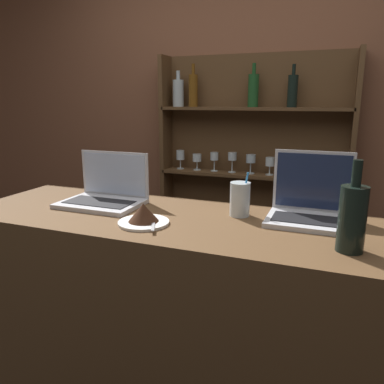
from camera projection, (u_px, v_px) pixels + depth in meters
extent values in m
cube|color=brown|center=(170.00, 335.00, 1.57)|extent=(1.67, 0.57, 1.04)
cube|color=brown|center=(249.00, 119.00, 2.60)|extent=(7.00, 0.06, 2.70)
cube|color=brown|center=(167.00, 181.00, 2.80)|extent=(0.03, 0.18, 1.78)
cube|color=brown|center=(348.00, 196.00, 2.36)|extent=(0.03, 0.18, 1.78)
cube|color=brown|center=(252.00, 185.00, 2.66)|extent=(1.29, 0.02, 1.78)
cube|color=brown|center=(248.00, 236.00, 2.67)|extent=(1.25, 0.18, 0.02)
cube|color=brown|center=(250.00, 175.00, 2.56)|extent=(1.25, 0.18, 0.02)
cube|color=brown|center=(253.00, 109.00, 2.46)|extent=(1.25, 0.18, 0.02)
cylinder|color=silver|center=(180.00, 168.00, 2.74)|extent=(0.05, 0.05, 0.01)
cylinder|color=silver|center=(180.00, 164.00, 2.73)|extent=(0.01, 0.01, 0.06)
cylinder|color=silver|center=(180.00, 155.00, 2.72)|extent=(0.06, 0.06, 0.07)
cylinder|color=silver|center=(197.00, 170.00, 2.70)|extent=(0.06, 0.06, 0.01)
cylinder|color=silver|center=(197.00, 165.00, 2.69)|extent=(0.01, 0.01, 0.06)
cylinder|color=silver|center=(197.00, 158.00, 2.67)|extent=(0.06, 0.06, 0.05)
cylinder|color=silver|center=(214.00, 171.00, 2.65)|extent=(0.05, 0.05, 0.01)
cylinder|color=silver|center=(214.00, 165.00, 2.64)|extent=(0.01, 0.01, 0.07)
cylinder|color=silver|center=(214.00, 156.00, 2.63)|extent=(0.06, 0.06, 0.06)
cylinder|color=silver|center=(232.00, 172.00, 2.60)|extent=(0.05, 0.05, 0.01)
cylinder|color=silver|center=(232.00, 166.00, 2.59)|extent=(0.01, 0.01, 0.08)
cylinder|color=silver|center=(232.00, 156.00, 2.58)|extent=(0.06, 0.06, 0.05)
cylinder|color=silver|center=(250.00, 173.00, 2.56)|extent=(0.06, 0.06, 0.01)
cylinder|color=silver|center=(250.00, 168.00, 2.55)|extent=(0.01, 0.01, 0.07)
cylinder|color=silver|center=(251.00, 159.00, 2.54)|extent=(0.06, 0.06, 0.06)
cylinder|color=silver|center=(269.00, 175.00, 2.51)|extent=(0.05, 0.05, 0.01)
cylinder|color=silver|center=(270.00, 170.00, 2.51)|extent=(0.01, 0.01, 0.06)
cylinder|color=silver|center=(270.00, 162.00, 2.49)|extent=(0.06, 0.06, 0.06)
cylinder|color=silver|center=(289.00, 176.00, 2.47)|extent=(0.06, 0.06, 0.01)
cylinder|color=silver|center=(289.00, 170.00, 2.46)|extent=(0.01, 0.01, 0.08)
cylinder|color=silver|center=(290.00, 159.00, 2.44)|extent=(0.06, 0.06, 0.06)
cylinder|color=silver|center=(309.00, 177.00, 2.42)|extent=(0.06, 0.06, 0.01)
cylinder|color=silver|center=(310.00, 172.00, 2.41)|extent=(0.01, 0.01, 0.06)
cylinder|color=silver|center=(311.00, 163.00, 2.40)|extent=(0.06, 0.06, 0.06)
cylinder|color=silver|center=(331.00, 179.00, 2.38)|extent=(0.06, 0.06, 0.01)
cylinder|color=silver|center=(331.00, 174.00, 2.37)|extent=(0.01, 0.01, 0.06)
cylinder|color=silver|center=(332.00, 164.00, 2.36)|extent=(0.07, 0.07, 0.06)
cylinder|color=black|center=(293.00, 91.00, 2.34)|extent=(0.06, 0.06, 0.20)
cylinder|color=black|center=(294.00, 70.00, 2.31)|extent=(0.02, 0.02, 0.07)
cylinder|color=#1E4C23|center=(253.00, 91.00, 2.43)|extent=(0.07, 0.07, 0.21)
cylinder|color=#1E4C23|center=(254.00, 69.00, 2.40)|extent=(0.02, 0.02, 0.07)
cylinder|color=brown|center=(193.00, 91.00, 2.58)|extent=(0.06, 0.06, 0.21)
cylinder|color=brown|center=(193.00, 69.00, 2.54)|extent=(0.02, 0.02, 0.07)
cylinder|color=#B2C1C6|center=(178.00, 93.00, 2.62)|extent=(0.08, 0.08, 0.18)
cylinder|color=#B2C1C6|center=(178.00, 75.00, 2.59)|extent=(0.03, 0.03, 0.06)
cube|color=silver|center=(101.00, 204.00, 1.60)|extent=(0.34, 0.24, 0.02)
cube|color=black|center=(99.00, 202.00, 1.58)|extent=(0.29, 0.13, 0.00)
cube|color=silver|center=(115.00, 174.00, 1.68)|extent=(0.34, 0.00, 0.20)
cube|color=silver|center=(114.00, 174.00, 1.68)|extent=(0.31, 0.01, 0.18)
cube|color=silver|center=(308.00, 221.00, 1.37)|extent=(0.30, 0.23, 0.02)
cube|color=black|center=(308.00, 219.00, 1.35)|extent=(0.25, 0.12, 0.00)
cube|color=silver|center=(313.00, 181.00, 1.44)|extent=(0.30, 0.00, 0.23)
cube|color=#1E2847|center=(313.00, 181.00, 1.44)|extent=(0.27, 0.01, 0.21)
cylinder|color=white|center=(144.00, 222.00, 1.36)|extent=(0.19, 0.19, 0.01)
cone|color=#381E11|center=(143.00, 212.00, 1.35)|extent=(0.11, 0.11, 0.07)
cube|color=#B7B7BC|center=(155.00, 223.00, 1.33)|extent=(0.08, 0.16, 0.00)
cylinder|color=silver|center=(240.00, 199.00, 1.45)|extent=(0.08, 0.08, 0.13)
cylinder|color=#338CD8|center=(244.00, 194.00, 1.44)|extent=(0.04, 0.01, 0.17)
cylinder|color=black|center=(352.00, 219.00, 1.09)|extent=(0.08, 0.08, 0.20)
cylinder|color=black|center=(357.00, 173.00, 1.06)|extent=(0.03, 0.03, 0.08)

